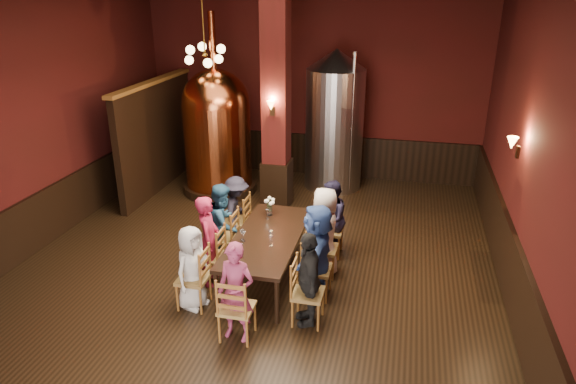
% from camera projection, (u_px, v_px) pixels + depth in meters
% --- Properties ---
extents(room, '(10.00, 10.02, 4.50)m').
position_uv_depth(room, '(248.00, 141.00, 7.61)').
color(room, black).
rests_on(room, ground).
extents(wainscot_right, '(0.08, 9.90, 1.00)m').
position_uv_depth(wainscot_right, '(513.00, 275.00, 7.42)').
color(wainscot_right, black).
rests_on(wainscot_right, ground).
extents(wainscot_back, '(7.90, 0.08, 1.00)m').
position_uv_depth(wainscot_back, '(310.00, 154.00, 12.74)').
color(wainscot_back, black).
rests_on(wainscot_back, ground).
extents(wainscot_left, '(0.08, 9.90, 1.00)m').
position_uv_depth(wainscot_left, '(38.00, 221.00, 9.12)').
color(wainscot_left, black).
rests_on(wainscot_left, ground).
extents(column, '(0.58, 0.58, 4.50)m').
position_uv_depth(column, '(276.00, 101.00, 10.20)').
color(column, '#420E0E').
rests_on(column, ground).
extents(partition, '(0.22, 3.50, 2.40)m').
position_uv_depth(partition, '(157.00, 137.00, 11.58)').
color(partition, black).
rests_on(partition, ground).
extents(pendant_cluster, '(0.90, 0.90, 1.70)m').
position_uv_depth(pendant_cluster, '(205.00, 55.00, 10.30)').
color(pendant_cluster, '#A57226').
rests_on(pendant_cluster, room).
extents(sconce_wall, '(0.20, 0.20, 0.36)m').
position_uv_depth(sconce_wall, '(519.00, 147.00, 7.51)').
color(sconce_wall, black).
rests_on(sconce_wall, room).
extents(sconce_column, '(0.20, 0.20, 0.36)m').
position_uv_depth(sconce_column, '(272.00, 107.00, 9.95)').
color(sconce_column, black).
rests_on(sconce_column, column).
extents(dining_table, '(1.01, 2.41, 0.75)m').
position_uv_depth(dining_table, '(267.00, 239.00, 8.06)').
color(dining_table, black).
rests_on(dining_table, ground).
extents(chair_0, '(0.46, 0.46, 0.92)m').
position_uv_depth(chair_0, '(193.00, 278.00, 7.42)').
color(chair_0, brown).
rests_on(chair_0, ground).
extents(person_0, '(0.57, 0.71, 1.27)m').
position_uv_depth(person_0, '(192.00, 268.00, 7.35)').
color(person_0, silver).
rests_on(person_0, ground).
extents(chair_1, '(0.46, 0.46, 0.92)m').
position_uv_depth(chair_1, '(210.00, 256.00, 8.02)').
color(chair_1, brown).
rests_on(chair_1, ground).
extents(person_1, '(0.47, 0.60, 1.47)m').
position_uv_depth(person_1, '(209.00, 241.00, 7.92)').
color(person_1, maroon).
rests_on(person_1, ground).
extents(chair_2, '(0.46, 0.46, 0.92)m').
position_uv_depth(chair_2, '(224.00, 237.00, 8.62)').
color(chair_2, brown).
rests_on(chair_2, ground).
extents(person_2, '(0.38, 0.71, 1.41)m').
position_uv_depth(person_2, '(223.00, 224.00, 8.53)').
color(person_2, navy).
rests_on(person_2, ground).
extents(chair_3, '(0.46, 0.46, 0.92)m').
position_uv_depth(chair_3, '(237.00, 221.00, 9.22)').
color(chair_3, brown).
rests_on(chair_3, ground).
extents(person_3, '(0.63, 0.91, 1.29)m').
position_uv_depth(person_3, '(236.00, 211.00, 9.15)').
color(person_3, black).
rests_on(person_3, ground).
extents(chair_4, '(0.46, 0.46, 0.92)m').
position_uv_depth(chair_4, '(308.00, 293.00, 7.06)').
color(chair_4, brown).
rests_on(chair_4, ground).
extents(person_4, '(0.58, 0.88, 1.38)m').
position_uv_depth(person_4, '(308.00, 279.00, 6.97)').
color(person_4, black).
rests_on(person_4, ground).
extents(chair_5, '(0.46, 0.46, 0.92)m').
position_uv_depth(chair_5, '(317.00, 269.00, 7.67)').
color(chair_5, brown).
rests_on(chair_5, ground).
extents(person_5, '(0.54, 1.42, 1.50)m').
position_uv_depth(person_5, '(317.00, 252.00, 7.56)').
color(person_5, '#304D92').
rests_on(person_5, ground).
extents(chair_6, '(0.46, 0.46, 0.92)m').
position_uv_depth(chair_6, '(324.00, 248.00, 8.26)').
color(chair_6, brown).
rests_on(chair_6, ground).
extents(person_6, '(0.59, 0.80, 1.49)m').
position_uv_depth(person_6, '(324.00, 232.00, 8.15)').
color(person_6, beige).
rests_on(person_6, ground).
extents(chair_7, '(0.46, 0.46, 0.92)m').
position_uv_depth(chair_7, '(330.00, 230.00, 8.87)').
color(chair_7, brown).
rests_on(chair_7, ground).
extents(person_7, '(0.33, 0.66, 1.36)m').
position_uv_depth(person_7, '(331.00, 219.00, 8.78)').
color(person_7, '#1A1831').
rests_on(person_7, ground).
extents(chair_8, '(0.46, 0.46, 0.92)m').
position_uv_depth(chair_8, '(237.00, 308.00, 6.74)').
color(chair_8, brown).
rests_on(chair_8, ground).
extents(person_8, '(0.55, 0.39, 1.39)m').
position_uv_depth(person_8, '(236.00, 292.00, 6.65)').
color(person_8, '#8C2E53').
rests_on(person_8, ground).
extents(copper_kettle, '(1.71, 1.71, 3.92)m').
position_uv_depth(copper_kettle, '(217.00, 130.00, 11.29)').
color(copper_kettle, black).
rests_on(copper_kettle, ground).
extents(steel_vessel, '(1.49, 1.49, 3.14)m').
position_uv_depth(steel_vessel, '(335.00, 121.00, 11.50)').
color(steel_vessel, '#B2B2B7').
rests_on(steel_vessel, ground).
extents(rose_vase, '(0.19, 0.19, 0.33)m').
position_uv_depth(rose_vase, '(269.00, 203.00, 8.68)').
color(rose_vase, white).
rests_on(rose_vase, dining_table).
extents(wine_glass_0, '(0.07, 0.07, 0.17)m').
position_uv_depth(wine_glass_0, '(267.00, 214.00, 8.59)').
color(wine_glass_0, white).
rests_on(wine_glass_0, dining_table).
extents(wine_glass_1, '(0.07, 0.07, 0.17)m').
position_uv_depth(wine_glass_1, '(271.00, 236.00, 7.84)').
color(wine_glass_1, white).
rests_on(wine_glass_1, dining_table).
extents(wine_glass_2, '(0.07, 0.07, 0.17)m').
position_uv_depth(wine_glass_2, '(241.00, 249.00, 7.45)').
color(wine_glass_2, white).
rests_on(wine_glass_2, dining_table).
extents(wine_glass_3, '(0.07, 0.07, 0.17)m').
position_uv_depth(wine_glass_3, '(242.00, 235.00, 7.87)').
color(wine_glass_3, white).
rests_on(wine_glass_3, dining_table).
extents(wine_glass_4, '(0.07, 0.07, 0.17)m').
position_uv_depth(wine_glass_4, '(243.00, 236.00, 7.83)').
color(wine_glass_4, white).
rests_on(wine_glass_4, dining_table).
extents(wine_glass_5, '(0.07, 0.07, 0.17)m').
position_uv_depth(wine_glass_5, '(271.00, 241.00, 7.69)').
color(wine_glass_5, white).
rests_on(wine_glass_5, dining_table).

